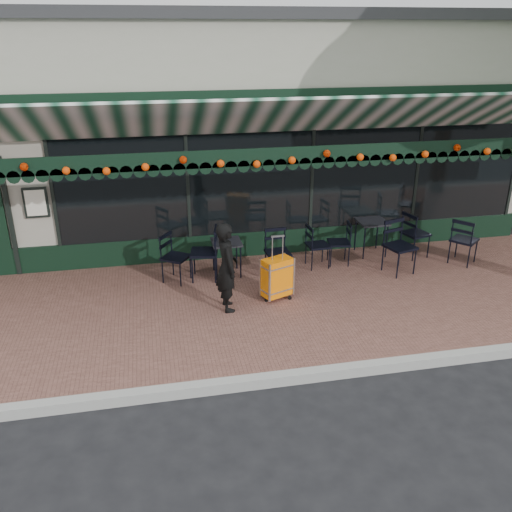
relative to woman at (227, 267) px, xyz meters
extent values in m
plane|color=black|center=(0.60, -1.87, -0.88)|extent=(80.00, 80.00, 0.00)
cube|color=brown|center=(0.60, 0.13, -0.80)|extent=(18.00, 4.00, 0.15)
cube|color=#9E9E99|center=(0.60, -1.95, -0.80)|extent=(18.00, 0.16, 0.15)
cube|color=gray|center=(0.60, 6.13, 1.37)|extent=(12.00, 8.00, 4.50)
cube|color=black|center=(1.80, 2.11, 0.77)|extent=(9.20, 0.04, 2.00)
cube|color=silver|center=(-3.10, 2.07, 0.62)|extent=(0.42, 0.04, 0.55)
cube|color=black|center=(0.60, 0.65, 1.58)|extent=(12.00, 0.03, 0.28)
cylinder|color=#E64307|center=(0.60, 0.59, 1.56)|extent=(11.60, 0.12, 0.12)
imported|color=black|center=(0.00, 0.00, 0.00)|extent=(0.38, 0.55, 1.46)
cube|color=orange|center=(0.86, 0.19, -0.34)|extent=(0.55, 0.44, 0.65)
cube|color=black|center=(0.86, 0.19, -0.70)|extent=(0.55, 0.44, 0.06)
cube|color=silver|center=(0.86, 0.19, 0.19)|extent=(0.21, 0.11, 0.40)
cube|color=black|center=(3.17, 1.73, -0.05)|extent=(0.56, 0.56, 0.04)
cylinder|color=black|center=(2.93, 1.50, -0.40)|extent=(0.03, 0.03, 0.66)
cylinder|color=black|center=(3.40, 1.50, -0.40)|extent=(0.03, 0.03, 0.66)
cylinder|color=black|center=(2.93, 1.97, -0.40)|extent=(0.03, 0.03, 0.66)
cylinder|color=black|center=(3.40, 1.97, -0.40)|extent=(0.03, 0.03, 0.66)
cube|color=black|center=(0.19, 1.31, -0.10)|extent=(0.53, 0.53, 0.04)
cylinder|color=black|center=(-0.03, 1.09, -0.42)|extent=(0.03, 0.03, 0.61)
cylinder|color=black|center=(0.41, 1.09, -0.42)|extent=(0.03, 0.03, 0.61)
cylinder|color=black|center=(-0.03, 1.53, -0.42)|extent=(0.03, 0.03, 0.61)
cylinder|color=black|center=(0.41, 1.53, -0.42)|extent=(0.03, 0.03, 0.61)
camera|label=1|loc=(-1.10, -7.73, 3.46)|focal=38.00mm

